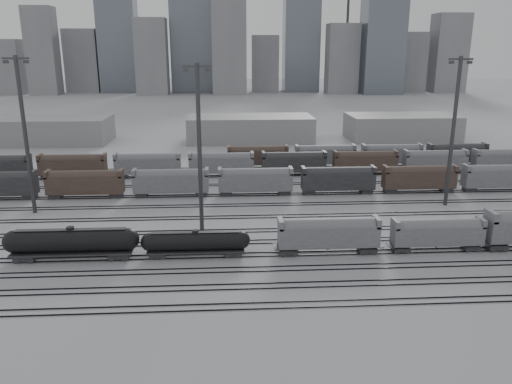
{
  "coord_description": "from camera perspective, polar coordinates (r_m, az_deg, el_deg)",
  "views": [
    {
      "loc": [
        2.25,
        -65.77,
        28.66
      ],
      "look_at": [
        7.41,
        20.16,
        4.0
      ],
      "focal_mm": 35.0,
      "sensor_mm": 36.0,
      "label": 1
    }
  ],
  "objects": [
    {
      "name": "warehouse_mid",
      "position": [
        162.83,
        -0.68,
        7.27
      ],
      "size": [
        40.0,
        18.0,
        8.0
      ],
      "primitive_type": "cube",
      "color": "gray",
      "rests_on": "ground"
    },
    {
      "name": "tracks",
      "position": [
        88.07,
        -4.72,
        -3.01
      ],
      "size": [
        220.0,
        71.5,
        0.16
      ],
      "color": "black",
      "rests_on": "ground"
    },
    {
      "name": "warehouse_left",
      "position": [
        174.16,
        -24.5,
        6.42
      ],
      "size": [
        50.0,
        18.0,
        8.0
      ],
      "primitive_type": "cube",
      "color": "gray",
      "rests_on": "ground"
    },
    {
      "name": "hopper_car_b",
      "position": [
        77.83,
        20.03,
        -4.31
      ],
      "size": [
        13.39,
        2.66,
        4.79
      ],
      "color": "black",
      "rests_on": "ground"
    },
    {
      "name": "bg_string_mid",
      "position": [
        117.73,
        4.34,
        3.25
      ],
      "size": [
        151.0,
        3.0,
        5.6
      ],
      "color": "black",
      "rests_on": "ground"
    },
    {
      "name": "warehouse_right",
      "position": [
        172.6,
        16.28,
        7.14
      ],
      "size": [
        35.0,
        18.0,
        8.0
      ],
      "primitive_type": "cube",
      "color": "gray",
      "rests_on": "ground"
    },
    {
      "name": "skyline",
      "position": [
        345.93,
        -2.11,
        16.98
      ],
      "size": [
        316.0,
        22.4,
        95.0
      ],
      "color": "gray",
      "rests_on": "ground"
    },
    {
      "name": "tank_car_b",
      "position": [
        71.96,
        -6.91,
        -5.69
      ],
      "size": [
        15.55,
        2.59,
        3.84
      ],
      "color": "black",
      "rests_on": "ground"
    },
    {
      "name": "light_mast_b",
      "position": [
        96.47,
        -24.9,
        6.21
      ],
      "size": [
        4.44,
        0.71,
        27.78
      ],
      "color": "#39393B",
      "rests_on": "ground"
    },
    {
      "name": "ground",
      "position": [
        71.78,
        -4.99,
        -7.61
      ],
      "size": [
        900.0,
        900.0,
        0.0
      ],
      "primitive_type": "plane",
      "color": "silver",
      "rests_on": "ground"
    },
    {
      "name": "bg_string_far",
      "position": [
        128.85,
        11.62,
        4.08
      ],
      "size": [
        66.0,
        3.0,
        5.6
      ],
      "color": "brown",
      "rests_on": "ground"
    },
    {
      "name": "bg_string_near",
      "position": [
        101.3,
        -0.07,
        1.19
      ],
      "size": [
        151.0,
        3.0,
        5.6
      ],
      "color": "gray",
      "rests_on": "ground"
    },
    {
      "name": "light_mast_c",
      "position": [
        78.9,
        -6.49,
        5.32
      ],
      "size": [
        4.28,
        0.69,
        26.76
      ],
      "color": "#39393B",
      "rests_on": "ground"
    },
    {
      "name": "light_mast_d",
      "position": [
        98.98,
        21.62,
        6.72
      ],
      "size": [
        4.41,
        0.71,
        27.57
      ],
      "color": "#39393B",
      "rests_on": "ground"
    },
    {
      "name": "hopper_car_a",
      "position": [
        72.9,
        8.29,
        -4.6
      ],
      "size": [
        14.64,
        2.91,
        5.24
      ],
      "color": "black",
      "rests_on": "ground"
    },
    {
      "name": "tank_car_a",
      "position": [
        74.93,
        -20.33,
        -5.33
      ],
      "size": [
        18.87,
        3.15,
        4.66
      ],
      "color": "black",
      "rests_on": "ground"
    },
    {
      "name": "crane_right",
      "position": [
        382.38,
        10.69,
        20.04
      ],
      "size": [
        42.0,
        1.8,
        100.0
      ],
      "color": "#39393B",
      "rests_on": "ground"
    },
    {
      "name": "crane_left",
      "position": [
        373.17,
        -8.74,
        20.23
      ],
      "size": [
        42.0,
        1.8,
        100.0
      ],
      "color": "#39393B",
      "rests_on": "ground"
    }
  ]
}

